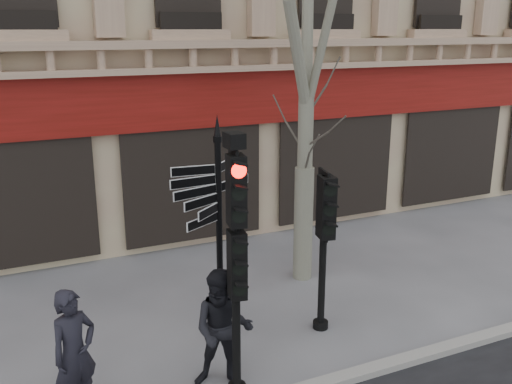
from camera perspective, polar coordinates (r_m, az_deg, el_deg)
ground at (r=10.16m, az=3.15°, el=-14.66°), size 80.00×80.00×0.00m
kerb at (r=9.11m, az=7.46°, el=-18.34°), size 80.00×0.25×0.12m
fingerpost at (r=9.23m, az=-3.77°, el=-0.12°), size 2.08×2.08×3.90m
traffic_signal_main at (r=7.78m, az=-2.08°, el=-4.49°), size 0.47×0.37×3.89m
traffic_signal_secondary at (r=9.79m, az=6.81°, el=-3.22°), size 0.53×0.43×2.83m
pedestrian_a at (r=8.43m, az=-17.70°, el=-15.13°), size 0.81×0.71×1.86m
pedestrian_b at (r=8.62m, az=-3.31°, el=-13.58°), size 1.13×1.04×1.86m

